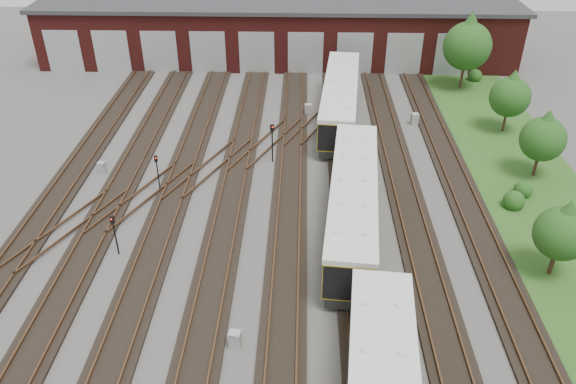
{
  "coord_description": "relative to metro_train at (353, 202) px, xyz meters",
  "views": [
    {
      "loc": [
        2.84,
        -22.04,
        21.09
      ],
      "look_at": [
        1.97,
        7.89,
        2.0
      ],
      "focal_mm": 35.0,
      "sensor_mm": 36.0,
      "label": 1
    }
  ],
  "objects": [
    {
      "name": "relay_cabinet_2",
      "position": [
        -6.28,
        -9.98,
        -1.49
      ],
      "size": [
        0.65,
        0.58,
        0.96
      ],
      "primitive_type": "cube",
      "rotation": [
        0.0,
        0.0,
        -0.18
      ],
      "color": "#989A9D",
      "rests_on": "ground"
    },
    {
      "name": "signal_mast_0",
      "position": [
        -13.04,
        3.85,
        -0.13
      ],
      "size": [
        0.24,
        0.22,
        2.89
      ],
      "rotation": [
        0.0,
        0.0,
        0.17
      ],
      "color": "black",
      "rests_on": "ground"
    },
    {
      "name": "bush_2",
      "position": [
        14.21,
        25.77,
        -1.27
      ],
      "size": [
        1.39,
        1.39,
        1.39
      ],
      "primitive_type": "sphere",
      "color": "#1A4513",
      "rests_on": "ground"
    },
    {
      "name": "signal_mast_2",
      "position": [
        -5.43,
        8.44,
        0.03
      ],
      "size": [
        0.31,
        0.3,
        3.1
      ],
      "rotation": [
        0.0,
        0.0,
        0.44
      ],
      "color": "black",
      "rests_on": "ground"
    },
    {
      "name": "signal_mast_3",
      "position": [
        -1.53,
        10.47,
        -0.21
      ],
      "size": [
        0.26,
        0.25,
        2.73
      ],
      "rotation": [
        0.0,
        0.0,
        0.4
      ],
      "color": "black",
      "rests_on": "ground"
    },
    {
      "name": "tree_1",
      "position": [
        13.78,
        6.88,
        1.42
      ],
      "size": [
        3.18,
        3.18,
        5.27
      ],
      "color": "#382219",
      "rests_on": "ground"
    },
    {
      "name": "relay_cabinet_1",
      "position": [
        -17.89,
        6.36,
        -1.52
      ],
      "size": [
        0.63,
        0.56,
        0.89
      ],
      "primitive_type": "cube",
      "rotation": [
        0.0,
        0.0,
        -0.25
      ],
      "color": "#989A9D",
      "rests_on": "ground"
    },
    {
      "name": "metro_train",
      "position": [
        0.0,
        0.0,
        0.0
      ],
      "size": [
        4.24,
        47.65,
        3.19
      ],
      "rotation": [
        0.0,
        0.0,
        -0.1
      ],
      "color": "black",
      "rests_on": "ground"
    },
    {
      "name": "bush_1",
      "position": [
        10.99,
        2.66,
        -1.25
      ],
      "size": [
        1.43,
        1.43,
        1.43
      ],
      "primitive_type": "sphere",
      "color": "#1A4513",
      "rests_on": "ground"
    },
    {
      "name": "relay_cabinet_4",
      "position": [
        6.43,
        15.33,
        -1.46
      ],
      "size": [
        0.68,
        0.6,
        1.0
      ],
      "primitive_type": "cube",
      "rotation": [
        0.0,
        0.0,
        0.17
      ],
      "color": "#989A9D",
      "rests_on": "ground"
    },
    {
      "name": "tree_0",
      "position": [
        12.26,
        23.57,
        2.84
      ],
      "size": [
        4.51,
        4.51,
        7.48
      ],
      "color": "#382219",
      "rests_on": "ground"
    },
    {
      "name": "tree_3",
      "position": [
        10.98,
        -4.09,
        1.24
      ],
      "size": [
        3.01,
        3.01,
        4.99
      ],
      "color": "#382219",
      "rests_on": "ground"
    },
    {
      "name": "bush_0",
      "position": [
        12.09,
        4.16,
        -1.32
      ],
      "size": [
        1.29,
        1.29,
        1.29
      ],
      "primitive_type": "sphere",
      "color": "#1A4513",
      "rests_on": "ground"
    },
    {
      "name": "maintenance_shed",
      "position": [
        -6.01,
        33.07,
        1.24
      ],
      "size": [
        51.0,
        12.5,
        6.35
      ],
      "color": "#4F1613",
      "rests_on": "ground"
    },
    {
      "name": "signal_mast_1",
      "position": [
        -14.01,
        -3.04,
        -0.2
      ],
      "size": [
        0.25,
        0.23,
        2.74
      ],
      "rotation": [
        0.0,
        0.0,
        -0.1
      ],
      "color": "black",
      "rests_on": "ground"
    },
    {
      "name": "grass_verge",
      "position": [
        13.0,
        3.1,
        -1.94
      ],
      "size": [
        8.0,
        55.0,
        0.05
      ],
      "primitive_type": "cube",
      "color": "#254617",
      "rests_on": "ground"
    },
    {
      "name": "ground",
      "position": [
        -6.0,
        -6.9,
        -1.97
      ],
      "size": [
        120.0,
        120.0,
        0.0
      ],
      "primitive_type": "plane",
      "color": "#474442",
      "rests_on": "ground"
    },
    {
      "name": "tree_2",
      "position": [
        13.68,
        14.2,
        1.52
      ],
      "size": [
        3.28,
        3.28,
        5.43
      ],
      "color": "#382219",
      "rests_on": "ground"
    },
    {
      "name": "track_network",
      "position": [
        -6.17,
        -6.32,
        -1.86
      ],
      "size": [
        30.4,
        70.0,
        0.33
      ],
      "color": "black",
      "rests_on": "ground"
    },
    {
      "name": "relay_cabinet_3",
      "position": [
        -2.71,
        17.05,
        -1.47
      ],
      "size": [
        0.61,
        0.52,
        0.99
      ],
      "primitive_type": "cube",
      "rotation": [
        0.0,
        0.0,
        0.04
      ],
      "color": "#989A9D",
      "rests_on": "ground"
    }
  ]
}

